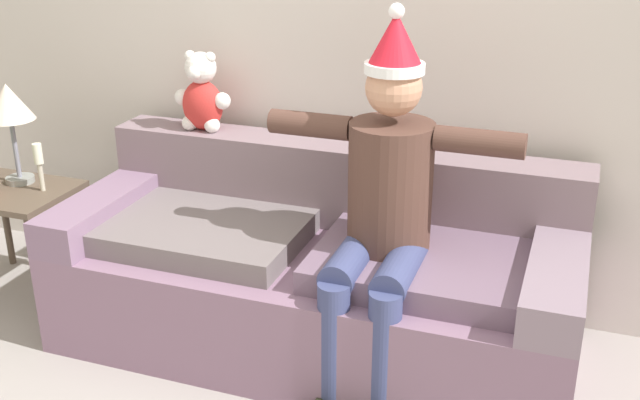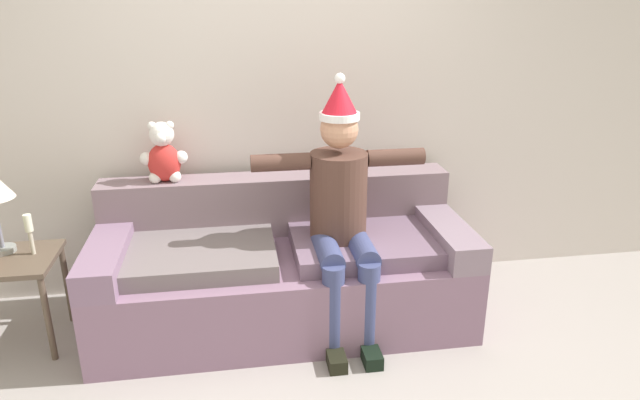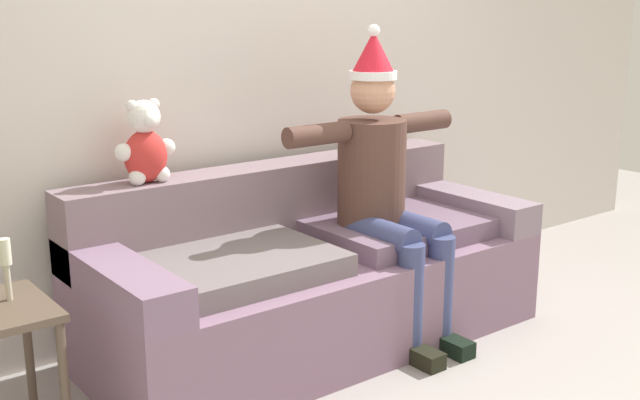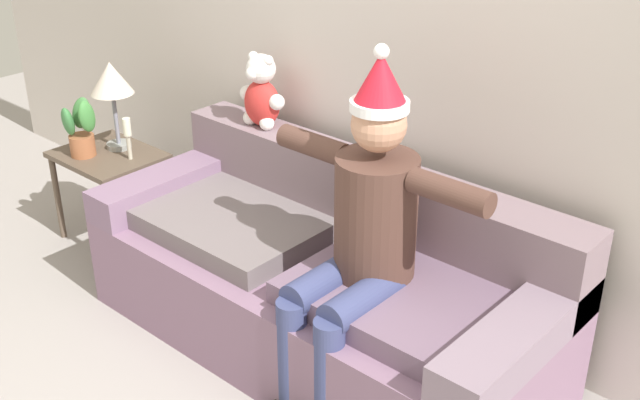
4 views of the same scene
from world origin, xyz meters
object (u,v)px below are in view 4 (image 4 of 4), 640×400
Objects in this scene: couch at (325,282)px; candle_short at (128,133)px; side_table at (109,167)px; table_lamp at (111,82)px; potted_plant at (80,129)px; person_seated at (361,233)px; candle_tall at (85,124)px; teddy_bear at (261,94)px.

couch is 9.34× the size of candle_short.
side_table is 1.14× the size of table_lamp.
potted_plant is (-0.05, -0.20, -0.23)m from table_lamp.
potted_plant reaches higher than side_table.
candle_tall is at bearing 177.61° from person_seated.
person_seated reaches higher than couch.
table_lamp is 1.48× the size of potted_plant.
teddy_bear is 0.66× the size of side_table.
couch is at bearing 2.07° from side_table.
person_seated is 1.15m from teddy_bear.
person_seated is at bearing -5.91° from table_lamp.
person_seated is 2.00m from potted_plant.
couch is 1.02m from teddy_bear.
couch is 0.59m from person_seated.
side_table is (-1.93, 0.11, -0.32)m from person_seated.
teddy_bear is 1.12m from potted_plant.
table_lamp is 0.31m from candle_tall.
person_seated reaches higher than table_lamp.
candle_tall is at bearing -172.98° from side_table.
teddy_bear reaches higher than couch.
side_table is at bearing 176.82° from person_seated.
couch is 3.87× the size of side_table.
side_table is at bearing -158.11° from teddy_bear.
candle_tall is at bearing 136.94° from potted_plant.
candle_tall is at bearing -169.54° from candle_short.
candle_tall is 0.90× the size of candle_short.
candle_short is (-1.76, 0.15, -0.08)m from person_seated.
potted_plant reaches higher than couch.
candle_tall is (-0.09, 0.09, -0.02)m from potted_plant.
couch is 1.46× the size of person_seated.
couch is at bearing 0.71° from candle_short.
teddy_bear is at bearing 155.56° from person_seated.
person_seated is 6.41× the size of candle_short.
candle_short is (-0.74, -0.32, -0.31)m from teddy_bear.
couch is 1.48m from candle_short.
table_lamp reaches higher than potted_plant.
candle_tall is at bearing -177.47° from couch.
couch is at bearing -23.57° from teddy_bear.
table_lamp reaches higher than candle_short.
teddy_bear is (-0.69, 0.30, 0.68)m from couch.
person_seated is at bearing -4.77° from candle_short.
couch is 4.42× the size of table_lamp.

